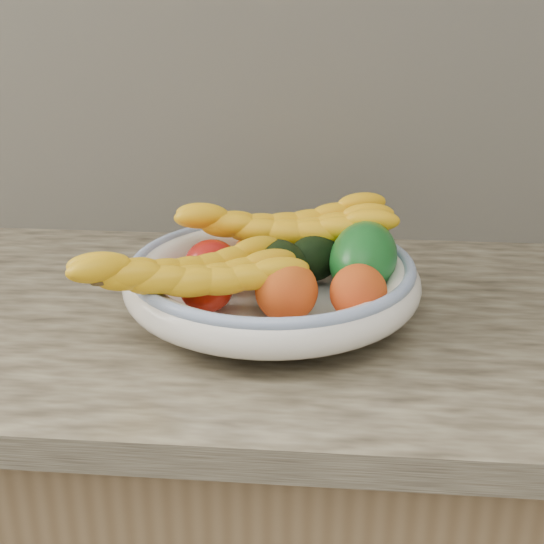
{
  "coord_description": "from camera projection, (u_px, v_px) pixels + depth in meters",
  "views": [
    {
      "loc": [
        0.08,
        0.74,
        1.33
      ],
      "look_at": [
        0.0,
        1.66,
        0.96
      ],
      "focal_mm": 50.0,
      "sensor_mm": 36.0,
      "label": 1
    }
  ],
  "objects": [
    {
      "name": "fruit_bowl",
      "position": [
        272.0,
        280.0,
        1.0
      ],
      "size": [
        0.39,
        0.39,
        0.08
      ],
      "color": "white",
      "rests_on": "kitchen_counter"
    },
    {
      "name": "clementine_back_left",
      "position": [
        252.0,
        252.0,
        1.08
      ],
      "size": [
        0.07,
        0.07,
        0.05
      ],
      "primitive_type": "ellipsoid",
      "rotation": [
        0.0,
        0.0,
        -0.35
      ],
      "color": "#EB5404",
      "rests_on": "fruit_bowl"
    },
    {
      "name": "clementine_back_right",
      "position": [
        292.0,
        253.0,
        1.08
      ],
      "size": [
        0.07,
        0.07,
        0.05
      ],
      "primitive_type": "ellipsoid",
      "rotation": [
        0.0,
        0.0,
        0.27
      ],
      "color": "#DA6404",
      "rests_on": "fruit_bowl"
    },
    {
      "name": "tomato_left",
      "position": [
        212.0,
        264.0,
        1.01
      ],
      "size": [
        0.08,
        0.08,
        0.07
      ],
      "primitive_type": "ellipsoid",
      "rotation": [
        0.0,
        0.0,
        -0.1
      ],
      "color": "#A1130F",
      "rests_on": "fruit_bowl"
    },
    {
      "name": "tomato_near_left",
      "position": [
        206.0,
        288.0,
        0.94
      ],
      "size": [
        0.09,
        0.09,
        0.06
      ],
      "primitive_type": "ellipsoid",
      "rotation": [
        0.0,
        0.0,
        0.4
      ],
      "color": "#AB1608",
      "rests_on": "fruit_bowl"
    },
    {
      "name": "avocado_center",
      "position": [
        279.0,
        270.0,
        0.99
      ],
      "size": [
        0.1,
        0.12,
        0.08
      ],
      "primitive_type": "ellipsoid",
      "rotation": [
        0.0,
        0.0,
        0.2
      ],
      "color": "black",
      "rests_on": "fruit_bowl"
    },
    {
      "name": "avocado_right",
      "position": [
        315.0,
        257.0,
        1.03
      ],
      "size": [
        0.1,
        0.11,
        0.06
      ],
      "primitive_type": "ellipsoid",
      "rotation": [
        0.0,
        0.0,
        -0.6
      ],
      "color": "black",
      "rests_on": "fruit_bowl"
    },
    {
      "name": "green_mango",
      "position": [
        363.0,
        259.0,
        0.99
      ],
      "size": [
        0.13,
        0.15,
        0.12
      ],
      "primitive_type": "ellipsoid",
      "rotation": [
        0.0,
        0.31,
        -0.12
      ],
      "color": "#10571B",
      "rests_on": "fruit_bowl"
    },
    {
      "name": "peach_front",
      "position": [
        286.0,
        291.0,
        0.92
      ],
      "size": [
        0.08,
        0.08,
        0.08
      ],
      "primitive_type": "ellipsoid",
      "rotation": [
        0.0,
        0.0,
        -0.0
      ],
      "color": "orange",
      "rests_on": "fruit_bowl"
    },
    {
      "name": "peach_right",
      "position": [
        358.0,
        292.0,
        0.91
      ],
      "size": [
        0.08,
        0.08,
        0.07
      ],
      "primitive_type": "ellipsoid",
      "rotation": [
        0.0,
        0.0,
        -0.11
      ],
      "color": "orange",
      "rests_on": "fruit_bowl"
    },
    {
      "name": "banana_bunch_back",
      "position": [
        285.0,
        232.0,
        1.06
      ],
      "size": [
        0.34,
        0.17,
        0.09
      ],
      "primitive_type": null,
      "rotation": [
        0.0,
        0.0,
        0.16
      ],
      "color": "yellow",
      "rests_on": "fruit_bowl"
    },
    {
      "name": "banana_bunch_front",
      "position": [
        188.0,
        280.0,
        0.91
      ],
      "size": [
        0.32,
        0.24,
        0.08
      ],
      "primitive_type": null,
      "rotation": [
        0.0,
        0.0,
        0.48
      ],
      "color": "yellow",
      "rests_on": "fruit_bowl"
    }
  ]
}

